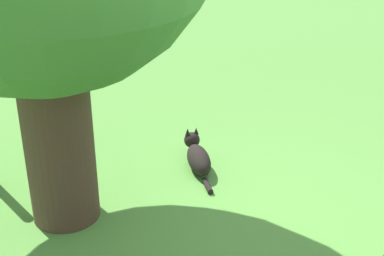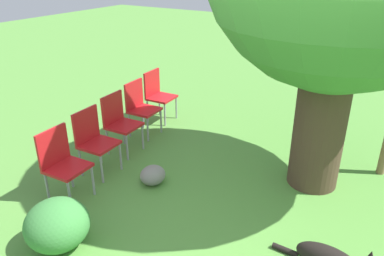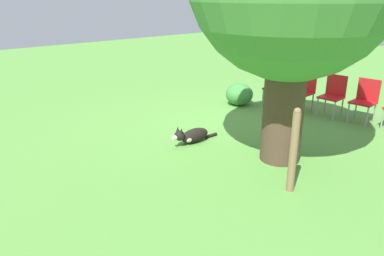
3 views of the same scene
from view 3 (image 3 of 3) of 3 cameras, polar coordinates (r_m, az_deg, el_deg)
name	(u,v)px [view 3 (image 3 of 3)]	position (r m, az deg, el deg)	size (l,w,h in m)	color
ground_plane	(238,134)	(7.09, 7.07, -0.91)	(30.00, 30.00, 0.00)	#56933D
dog	(192,136)	(6.58, 0.01, -1.18)	(1.01, 0.25, 0.35)	black
fence_post	(294,150)	(5.00, 15.22, -3.30)	(0.10, 0.10, 1.16)	#846647
red_chair_0	(277,85)	(8.94, 12.87, 6.46)	(0.44, 0.46, 0.88)	red
red_chair_1	(304,89)	(8.70, 16.69, 5.75)	(0.44, 0.46, 0.88)	red
red_chair_2	(333,93)	(8.50, 20.71, 4.99)	(0.44, 0.46, 0.88)	red
red_chair_3	(365,98)	(8.34, 24.88, 4.16)	(0.44, 0.46, 0.88)	red
garden_rock	(286,114)	(8.04, 14.15, 2.04)	(0.32, 0.34, 0.24)	gray
low_shrub	(239,94)	(8.92, 7.22, 5.11)	(0.64, 0.64, 0.51)	#3D843D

